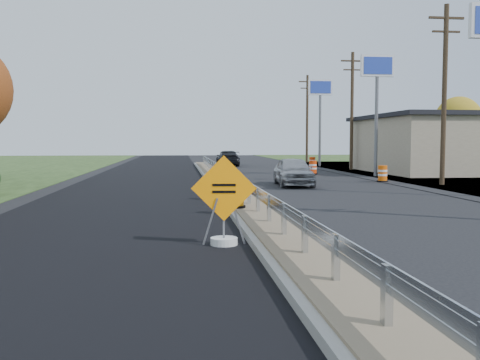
{
  "coord_description": "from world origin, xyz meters",
  "views": [
    {
      "loc": [
        -2.36,
        -17.77,
        2.34
      ],
      "look_at": [
        -0.42,
        -0.98,
        1.1
      ],
      "focal_mm": 40.0,
      "sensor_mm": 36.0,
      "label": 1
    }
  ],
  "objects": [
    {
      "name": "barrel_shoulder_mid",
      "position": [
        7.0,
        18.76,
        0.46
      ],
      "size": [
        0.66,
        0.66,
        0.97
      ],
      "color": "black",
      "rests_on": "ground"
    },
    {
      "name": "barrel_shoulder_near",
      "position": [
        9.2,
        11.47,
        0.45
      ],
      "size": [
        0.65,
        0.65,
        0.95
      ],
      "color": "black",
      "rests_on": "ground"
    },
    {
      "name": "barrel_median_near",
      "position": [
        -0.53,
        -1.09,
        0.62
      ],
      "size": [
        0.55,
        0.55,
        0.81
      ],
      "color": "black",
      "rests_on": "median"
    },
    {
      "name": "tree_far_yellow",
      "position": [
        26.0,
        34.0,
        4.54
      ],
      "size": [
        4.62,
        4.62,
        6.86
      ],
      "color": "#473523",
      "rests_on": "ground"
    },
    {
      "name": "pylon_sign_mid",
      "position": [
        10.5,
        16.0,
        6.48
      ],
      "size": [
        2.2,
        0.3,
        7.9
      ],
      "color": "slate",
      "rests_on": "ground"
    },
    {
      "name": "barrel_median_mid",
      "position": [
        -0.55,
        2.96,
        0.67
      ],
      "size": [
        0.63,
        0.63,
        0.92
      ],
      "color": "black",
      "rests_on": "median"
    },
    {
      "name": "caution_sign",
      "position": [
        -1.36,
        -5.97,
        0.51
      ],
      "size": [
        1.46,
        0.61,
        2.02
      ],
      "rotation": [
        0.0,
        0.0,
        -0.09
      ],
      "color": "white",
      "rests_on": "ground"
    },
    {
      "name": "ground",
      "position": [
        0.0,
        0.0,
        0.0
      ],
      "size": [
        140.0,
        140.0,
        0.0
      ],
      "primitive_type": "plane",
      "color": "black",
      "rests_on": "ground"
    },
    {
      "name": "pylon_sign_north",
      "position": [
        10.5,
        30.0,
        6.48
      ],
      "size": [
        2.2,
        0.3,
        7.9
      ],
      "color": "slate",
      "rests_on": "ground"
    },
    {
      "name": "car_dark_far",
      "position": [
        2.25,
        32.13,
        0.71
      ],
      "size": [
        2.09,
        4.95,
        1.43
      ],
      "primitive_type": "imported",
      "rotation": [
        0.0,
        0.0,
        3.12
      ],
      "color": "black",
      "rests_on": "ground"
    },
    {
      "name": "barrel_shoulder_far",
      "position": [
        9.2,
        27.56,
        0.46
      ],
      "size": [
        0.65,
        0.65,
        0.95
      ],
      "color": "black",
      "rests_on": "ground"
    },
    {
      "name": "utility_pole_nmid",
      "position": [
        11.5,
        24.0,
        4.93
      ],
      "size": [
        1.9,
        0.26,
        9.4
      ],
      "color": "#473523",
      "rests_on": "ground"
    },
    {
      "name": "car_silver",
      "position": [
        3.63,
        9.67,
        0.75
      ],
      "size": [
        2.03,
        4.51,
        1.51
      ],
      "primitive_type": "imported",
      "rotation": [
        0.0,
        0.0,
        -0.06
      ],
      "color": "#A3A4A8",
      "rests_on": "ground"
    },
    {
      "name": "median",
      "position": [
        0.0,
        8.0,
        0.11
      ],
      "size": [
        1.6,
        55.0,
        0.23
      ],
      "color": "gray",
      "rests_on": "ground"
    },
    {
      "name": "milled_overlay",
      "position": [
        -4.4,
        10.0,
        0.01
      ],
      "size": [
        7.2,
        120.0,
        0.01
      ],
      "primitive_type": "cube",
      "color": "black",
      "rests_on": "ground"
    },
    {
      "name": "utility_pole_north",
      "position": [
        11.5,
        39.0,
        4.93
      ],
      "size": [
        1.9,
        0.26,
        9.4
      ],
      "color": "#473523",
      "rests_on": "ground"
    },
    {
      "name": "utility_pole_smid",
      "position": [
        11.5,
        9.0,
        4.93
      ],
      "size": [
        1.9,
        0.26,
        9.4
      ],
      "color": "#473523",
      "rests_on": "ground"
    },
    {
      "name": "guardrail",
      "position": [
        0.0,
        9.0,
        0.73
      ],
      "size": [
        0.1,
        46.15,
        0.72
      ],
      "color": "silver",
      "rests_on": "median"
    },
    {
      "name": "barrel_median_far",
      "position": [
        0.53,
        14.47,
        0.6
      ],
      "size": [
        0.53,
        0.53,
        0.78
      ],
      "color": "black",
      "rests_on": "median"
    }
  ]
}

